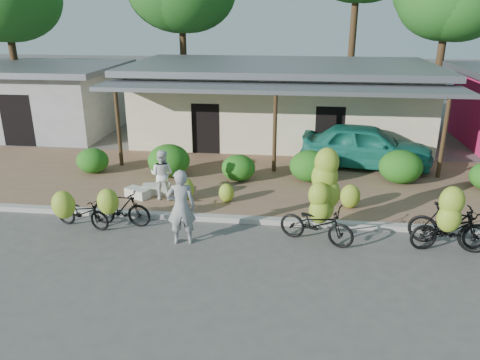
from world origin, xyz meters
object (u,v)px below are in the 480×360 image
object	(u,v)px
vendor	(181,207)
bystander	(162,175)
sack_near	(156,189)
sack_far	(138,193)
bike_right	(449,222)
teal_van	(366,146)
bike_left	(119,207)
bike_far_right	(450,230)
bike_far_left	(79,211)
bike_center	(320,205)

from	to	relation	value
vendor	bystander	xyz separation A→B (m)	(-1.20, 2.52, -0.08)
sack_near	sack_far	xyz separation A→B (m)	(-0.49, -0.34, -0.01)
bike_right	sack_far	world-z (taller)	bike_right
teal_van	sack_near	bearing A→B (deg)	125.77
bike_left	bike_far_right	size ratio (longest dim) A/B	0.84
vendor	bystander	bearing A→B (deg)	-75.97
bike_right	bike_far_left	bearing A→B (deg)	111.44
bike_right	vendor	size ratio (longest dim) A/B	1.01
bike_left	teal_van	xyz separation A→B (m)	(7.14, 5.70, 0.32)
bike_right	vendor	world-z (taller)	vendor
sack_near	teal_van	bearing A→B (deg)	27.49
bike_left	bystander	distance (m)	1.99
bike_right	vendor	distance (m)	6.45
bike_far_left	vendor	bearing A→B (deg)	-84.50
bike_far_left	bike_far_right	size ratio (longest dim) A/B	0.85
bike_center	sack_near	size ratio (longest dim) A/B	2.74
vendor	bike_far_right	bearing A→B (deg)	172.62
bike_left	bystander	world-z (taller)	bystander
bike_left	bike_right	bearing A→B (deg)	-86.79
bike_center	teal_van	world-z (taller)	bike_center
bike_center	teal_van	xyz separation A→B (m)	(1.86, 5.71, 0.00)
sack_near	sack_far	distance (m)	0.60
bike_right	bystander	bearing A→B (deg)	96.03
bike_far_left	bike_far_right	bearing A→B (deg)	-75.96
bike_right	sack_far	distance (m)	8.72
bike_right	teal_van	bearing A→B (deg)	32.77
sack_far	teal_van	distance (m)	8.25
bike_left	bystander	bearing A→B (deg)	-15.18
bike_far_left	sack_near	distance (m)	2.81
bike_far_right	teal_van	world-z (taller)	teal_van
bike_far_right	vendor	bearing A→B (deg)	84.72
bike_center	bike_far_right	world-z (taller)	bike_center
bike_right	bike_far_right	distance (m)	0.24
sack_far	bike_far_left	bearing A→B (deg)	-112.77
sack_far	bystander	world-z (taller)	bystander
bystander	teal_van	size ratio (longest dim) A/B	0.33
bike_far_left	bystander	bearing A→B (deg)	-24.87
bike_right	bystander	size ratio (longest dim) A/B	1.28
bystander	sack_far	bearing A→B (deg)	9.32
bike_center	vendor	xyz separation A→B (m)	(-3.40, -0.67, 0.06)
bike_far_left	sack_near	xyz separation A→B (m)	(1.37, 2.44, -0.26)
bike_far_right	bystander	bearing A→B (deg)	65.70
bike_far_right	bystander	world-z (taller)	bystander
bike_far_right	bystander	xyz separation A→B (m)	(-7.71, 2.06, 0.37)
sack_near	bystander	size ratio (longest dim) A/B	0.56
vendor	teal_van	xyz separation A→B (m)	(5.26, 6.38, -0.06)
vendor	bike_left	bearing A→B (deg)	-31.30
bike_far_right	teal_van	bearing A→B (deg)	2.66
bike_center	bystander	size ratio (longest dim) A/B	1.53
bike_far_left	bike_left	xyz separation A→B (m)	(1.00, 0.26, 0.05)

